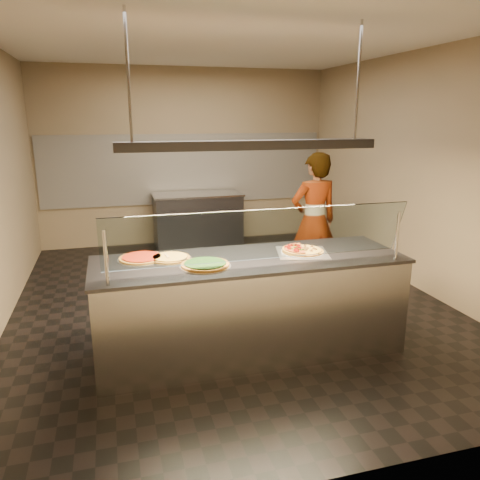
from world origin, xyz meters
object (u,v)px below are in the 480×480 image
object	(u,v)px
half_pizza_sausage	(311,249)
pizza_spatula	(172,257)
half_pizza_pepperoni	(293,250)
pizza_tomato	(142,258)
heat_lamp_housing	(251,145)
pizza_cheese	(170,258)
serving_counter	(250,305)
worker	(314,221)
pizza_spinach	(205,264)
perforated_tray	(302,252)
sneeze_guard	(262,236)
prep_table	(198,220)

from	to	relation	value
half_pizza_sausage	pizza_spatula	world-z (taller)	half_pizza_sausage
half_pizza_pepperoni	pizza_tomato	distance (m)	1.41
half_pizza_sausage	heat_lamp_housing	bearing A→B (deg)	-177.95
half_pizza_sausage	pizza_cheese	world-z (taller)	half_pizza_sausage
serving_counter	pizza_spatula	world-z (taller)	pizza_spatula
worker	half_pizza_pepperoni	bearing A→B (deg)	54.73
worker	pizza_tomato	bearing A→B (deg)	24.51
pizza_spinach	pizza_tomato	bearing A→B (deg)	144.94
pizza_spatula	worker	bearing A→B (deg)	34.03
pizza_cheese	perforated_tray	bearing A→B (deg)	-6.27
heat_lamp_housing	half_pizza_sausage	bearing A→B (deg)	2.05
serving_counter	sneeze_guard	world-z (taller)	sneeze_guard
pizza_tomato	worker	xyz separation A→B (m)	(2.27, 1.25, -0.06)
pizza_cheese	prep_table	distance (m)	3.80
half_pizza_sausage	pizza_tomato	xyz separation A→B (m)	(-1.58, 0.21, -0.01)
worker	heat_lamp_housing	xyz separation A→B (m)	(-1.31, -1.48, 1.07)
pizza_spatula	heat_lamp_housing	distance (m)	1.22
half_pizza_sausage	pizza_spatula	size ratio (longest dim) A/B	1.82
half_pizza_sausage	serving_counter	bearing A→B (deg)	-177.95
sneeze_guard	half_pizza_sausage	size ratio (longest dim) A/B	6.20
half_pizza_pepperoni	pizza_spinach	xyz separation A→B (m)	(-0.88, -0.16, -0.02)
prep_table	perforated_tray	bearing A→B (deg)	-85.27
serving_counter	pizza_spatula	size ratio (longest dim) A/B	12.30
pizza_spatula	prep_table	bearing A→B (deg)	76.03
sneeze_guard	pizza_tomato	xyz separation A→B (m)	(-0.96, 0.57, -0.28)
worker	prep_table	bearing A→B (deg)	-69.19
perforated_tray	pizza_spinach	bearing A→B (deg)	-171.01
half_pizza_pepperoni	pizza_spatula	xyz separation A→B (m)	(-1.14, 0.10, -0.01)
perforated_tray	worker	distance (m)	1.65
pizza_cheese	pizza_spatula	world-z (taller)	pizza_spatula
serving_counter	worker	size ratio (longest dim) A/B	1.62
serving_counter	half_pizza_pepperoni	bearing A→B (deg)	2.88
sneeze_guard	pizza_spinach	world-z (taller)	sneeze_guard
half_pizza_sausage	prep_table	bearing A→B (deg)	96.12
perforated_tray	heat_lamp_housing	xyz separation A→B (m)	(-0.53, -0.02, 1.01)
worker	sneeze_guard	bearing A→B (deg)	49.98
perforated_tray	prep_table	distance (m)	3.83
half_pizza_pepperoni	pizza_spatula	size ratio (longest dim) A/B	1.82
pizza_tomato	pizza_spatula	xyz separation A→B (m)	(0.26, -0.11, 0.01)
worker	heat_lamp_housing	distance (m)	2.25
serving_counter	perforated_tray	size ratio (longest dim) A/B	5.03
sneeze_guard	perforated_tray	bearing A→B (deg)	34.49
pizza_spatula	worker	xyz separation A→B (m)	(2.01, 1.36, -0.08)
serving_counter	pizza_tomato	bearing A→B (deg)	166.67
pizza_cheese	worker	world-z (taller)	worker
sneeze_guard	prep_table	xyz separation A→B (m)	(0.22, 4.15, -0.76)
pizza_spatula	worker	size ratio (longest dim) A/B	0.13
pizza_cheese	worker	distance (m)	2.42
pizza_spatula	heat_lamp_housing	bearing A→B (deg)	-9.85
pizza_tomato	pizza_spatula	bearing A→B (deg)	-22.18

